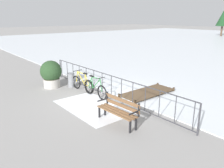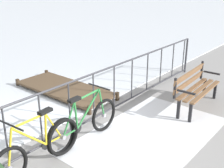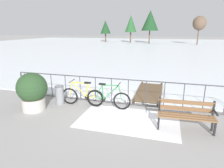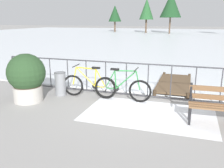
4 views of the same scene
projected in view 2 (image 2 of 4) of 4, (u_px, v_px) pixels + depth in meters
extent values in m
plane|color=gray|center=(83.00, 127.00, 5.95)|extent=(160.00, 160.00, 0.00)
cube|color=white|center=(149.00, 135.00, 5.66)|extent=(3.24, 1.93, 0.01)
cylinder|color=#38383D|center=(81.00, 78.00, 5.57)|extent=(9.00, 0.04, 0.04)
cylinder|color=#38383D|center=(83.00, 124.00, 5.92)|extent=(9.00, 0.04, 0.04)
cylinder|color=#38383D|center=(186.00, 56.00, 9.02)|extent=(0.06, 0.06, 1.05)
cylinder|color=#38383D|center=(6.00, 136.00, 4.55)|extent=(0.03, 0.03, 0.97)
cylinder|color=#38383D|center=(41.00, 120.00, 5.03)|extent=(0.03, 0.03, 0.97)
cylinder|color=#38383D|center=(69.00, 107.00, 5.51)|extent=(0.03, 0.03, 0.97)
cylinder|color=#38383D|center=(94.00, 96.00, 5.99)|extent=(0.03, 0.03, 0.97)
cylinder|color=#38383D|center=(114.00, 87.00, 6.47)|extent=(0.03, 0.03, 0.97)
cylinder|color=#38383D|center=(132.00, 79.00, 6.95)|extent=(0.03, 0.03, 0.97)
cylinder|color=#38383D|center=(147.00, 72.00, 7.43)|extent=(0.03, 0.03, 0.97)
cylinder|color=#38383D|center=(161.00, 66.00, 7.91)|extent=(0.03, 0.03, 0.97)
cylinder|color=#38383D|center=(173.00, 61.00, 8.39)|extent=(0.03, 0.03, 0.97)
cylinder|color=#38383D|center=(184.00, 56.00, 8.87)|extent=(0.03, 0.03, 0.97)
torus|color=black|center=(61.00, 136.00, 4.99)|extent=(0.66, 0.11, 0.66)
cylinder|color=gray|center=(61.00, 136.00, 4.99)|extent=(0.08, 0.07, 0.08)
torus|color=black|center=(9.00, 168.00, 4.19)|extent=(0.66, 0.11, 0.66)
cylinder|color=gray|center=(9.00, 168.00, 4.19)|extent=(0.08, 0.07, 0.08)
cylinder|color=yellow|center=(46.00, 129.00, 4.65)|extent=(0.08, 0.04, 0.53)
cylinder|color=yellow|center=(30.00, 137.00, 4.40)|extent=(0.61, 0.08, 0.59)
cylinder|color=yellow|center=(29.00, 121.00, 4.32)|extent=(0.63, 0.08, 0.07)
cylinder|color=yellow|center=(54.00, 140.00, 4.86)|extent=(0.34, 0.05, 0.05)
cylinder|color=yellow|center=(53.00, 125.00, 4.78)|extent=(0.32, 0.05, 0.56)
cylinder|color=yellow|center=(10.00, 149.00, 4.13)|extent=(0.16, 0.04, 0.59)
cube|color=black|center=(45.00, 111.00, 4.55)|extent=(0.25, 0.12, 0.05)
cylinder|color=black|center=(11.00, 125.00, 4.06)|extent=(0.07, 0.52, 0.03)
cylinder|color=black|center=(46.00, 144.00, 4.72)|extent=(0.18, 0.03, 0.18)
torus|color=black|center=(63.00, 137.00, 4.97)|extent=(0.66, 0.06, 0.66)
cylinder|color=gray|center=(63.00, 137.00, 4.97)|extent=(0.08, 0.06, 0.08)
torus|color=black|center=(104.00, 115.00, 5.73)|extent=(0.66, 0.06, 0.66)
cylinder|color=gray|center=(104.00, 115.00, 5.73)|extent=(0.08, 0.06, 0.08)
cylinder|color=#2D843D|center=(76.00, 115.00, 5.09)|extent=(0.08, 0.04, 0.53)
cylinder|color=#2D843D|center=(89.00, 108.00, 5.32)|extent=(0.61, 0.04, 0.59)
cylinder|color=#2D843D|center=(87.00, 95.00, 5.21)|extent=(0.63, 0.04, 0.07)
cylinder|color=#2D843D|center=(71.00, 133.00, 5.08)|extent=(0.34, 0.03, 0.05)
cylinder|color=#2D843D|center=(69.00, 119.00, 4.97)|extent=(0.32, 0.03, 0.56)
cylinder|color=#2D843D|center=(102.00, 103.00, 5.58)|extent=(0.16, 0.03, 0.59)
cube|color=black|center=(74.00, 100.00, 4.97)|extent=(0.24, 0.10, 0.05)
cylinder|color=black|center=(99.00, 87.00, 5.41)|extent=(0.03, 0.52, 0.03)
cylinder|color=black|center=(78.00, 128.00, 5.20)|extent=(0.18, 0.02, 0.18)
cube|color=brown|center=(193.00, 88.00, 6.73)|extent=(1.60, 0.17, 0.04)
cube|color=brown|center=(199.00, 90.00, 6.64)|extent=(1.60, 0.17, 0.04)
cube|color=brown|center=(206.00, 92.00, 6.56)|extent=(1.60, 0.17, 0.04)
cube|color=brown|center=(189.00, 82.00, 6.73)|extent=(1.60, 0.13, 0.12)
cube|color=brown|center=(190.00, 74.00, 6.66)|extent=(1.60, 0.13, 0.12)
cube|color=black|center=(215.00, 90.00, 7.22)|extent=(0.05, 0.06, 0.44)
cube|color=black|center=(204.00, 88.00, 7.36)|extent=(0.05, 0.06, 0.44)
cube|color=black|center=(202.00, 70.00, 7.27)|extent=(0.05, 0.05, 0.45)
cube|color=black|center=(212.00, 73.00, 7.14)|extent=(0.06, 0.40, 0.04)
cube|color=black|center=(190.00, 112.00, 6.08)|extent=(0.05, 0.06, 0.44)
cube|color=black|center=(178.00, 109.00, 6.22)|extent=(0.05, 0.06, 0.44)
cube|color=black|center=(175.00, 88.00, 6.13)|extent=(0.05, 0.05, 0.45)
cube|color=black|center=(186.00, 92.00, 6.00)|extent=(0.06, 0.40, 0.04)
cube|color=brown|center=(65.00, 88.00, 7.60)|extent=(1.10, 2.68, 0.06)
cylinder|color=#3C2E20|center=(89.00, 110.00, 6.46)|extent=(0.10, 0.10, 0.20)
cylinder|color=#3C2E20|center=(117.00, 96.00, 7.17)|extent=(0.10, 0.10, 0.20)
cylinder|color=#3C2E20|center=(18.00, 83.00, 8.04)|extent=(0.10, 0.10, 0.20)
cylinder|color=#3C2E20|center=(47.00, 74.00, 8.75)|extent=(0.10, 0.10, 0.20)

